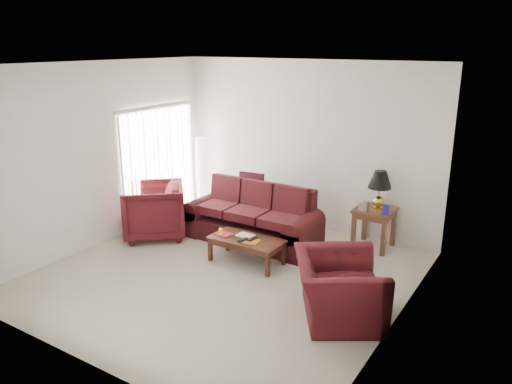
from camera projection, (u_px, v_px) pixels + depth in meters
floor at (225, 274)px, 7.33m from camera, size 5.00×5.00×0.00m
blinds at (159, 165)px, 9.31m from camera, size 0.10×2.00×2.16m
sofa at (251, 215)px, 8.43m from camera, size 2.35×1.06×0.95m
throw_pillow at (251, 185)px, 9.19m from camera, size 0.48×0.28×0.47m
end_table at (374, 228)px, 8.21m from camera, size 0.65×0.65×0.67m
table_lamp at (379, 190)px, 8.04m from camera, size 0.47×0.47×0.63m
clock at (363, 206)px, 8.03m from camera, size 0.14×0.07×0.13m
blue_canister at (386, 210)px, 7.84m from camera, size 0.11×0.11×0.15m
picture_frame at (367, 200)px, 8.31m from camera, size 0.17×0.20×0.06m
floor_lamp at (202, 175)px, 9.75m from camera, size 0.26×0.26×1.55m
armchair_left at (153, 211)px, 8.64m from camera, size 1.45×1.45×0.95m
armchair_right at (338, 288)px, 6.11m from camera, size 1.50×1.55×0.77m
coffee_table at (247, 251)px, 7.67m from camera, size 1.21×0.75×0.40m
magazine_red at (223, 234)px, 7.78m from camera, size 0.28×0.23×0.01m
magazine_white at (245, 235)px, 7.72m from camera, size 0.27×0.22×0.01m
magazine_orange at (250, 241)px, 7.50m from camera, size 0.30×0.24×0.02m
remote_a at (243, 240)px, 7.49m from camera, size 0.08×0.19×0.02m
remote_b at (252, 239)px, 7.52m from camera, size 0.08×0.18×0.02m
yellow_glass at (221, 232)px, 7.73m from camera, size 0.08×0.08×0.11m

